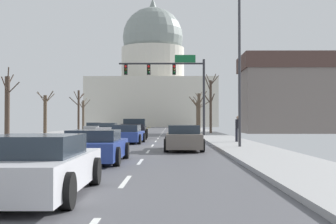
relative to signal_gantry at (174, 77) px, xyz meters
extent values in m
cube|color=#4F4F54|center=(-4.86, -15.87, -5.50)|extent=(14.00, 180.00, 0.06)
cube|color=yellow|center=(-4.98, -15.87, -5.47)|extent=(0.10, 176.40, 0.00)
cube|color=yellow|center=(-4.74, -15.87, -5.47)|extent=(0.10, 176.40, 0.00)
cube|color=silver|center=(-1.36, -29.57, -5.47)|extent=(0.12, 2.20, 0.00)
cube|color=silver|center=(-1.36, -24.37, -5.47)|extent=(0.12, 2.20, 0.00)
cube|color=silver|center=(-1.36, -19.17, -5.47)|extent=(0.12, 2.20, 0.00)
cube|color=silver|center=(-1.36, -13.97, -5.47)|extent=(0.12, 2.20, 0.00)
cube|color=silver|center=(-1.36, -8.77, -5.47)|extent=(0.12, 2.20, 0.00)
cube|color=silver|center=(-1.36, -3.57, -5.47)|extent=(0.12, 2.20, 0.00)
cube|color=silver|center=(-1.36, 1.63, -5.47)|extent=(0.12, 2.20, 0.00)
cube|color=silver|center=(-1.36, 6.83, -5.47)|extent=(0.12, 2.20, 0.00)
cube|color=silver|center=(-1.36, 12.03, -5.47)|extent=(0.12, 2.20, 0.00)
cube|color=silver|center=(-1.36, 17.23, -5.47)|extent=(0.12, 2.20, 0.00)
cube|color=silver|center=(-1.36, 22.43, -5.47)|extent=(0.12, 2.20, 0.00)
cube|color=silver|center=(-1.36, 27.63, -5.47)|extent=(0.12, 2.20, 0.00)
cube|color=silver|center=(-1.36, 32.83, -5.47)|extent=(0.12, 2.20, 0.00)
cube|color=silver|center=(-1.36, 38.03, -5.47)|extent=(0.12, 2.20, 0.00)
cube|color=silver|center=(-1.36, 43.23, -5.47)|extent=(0.12, 2.20, 0.00)
cube|color=silver|center=(-1.36, 48.43, -5.47)|extent=(0.12, 2.20, 0.00)
cube|color=silver|center=(-8.36, -19.17, -5.47)|extent=(0.12, 2.20, 0.00)
cube|color=silver|center=(-8.36, -13.97, -5.47)|extent=(0.12, 2.20, 0.00)
cube|color=silver|center=(-8.36, -8.77, -5.47)|extent=(0.12, 2.20, 0.00)
cube|color=silver|center=(-8.36, -3.57, -5.47)|extent=(0.12, 2.20, 0.00)
cube|color=silver|center=(-8.36, 1.63, -5.47)|extent=(0.12, 2.20, 0.00)
cube|color=silver|center=(-8.36, 6.83, -5.47)|extent=(0.12, 2.20, 0.00)
cube|color=silver|center=(-8.36, 12.03, -5.47)|extent=(0.12, 2.20, 0.00)
cube|color=silver|center=(-8.36, 17.23, -5.47)|extent=(0.12, 2.20, 0.00)
cube|color=silver|center=(-8.36, 22.43, -5.47)|extent=(0.12, 2.20, 0.00)
cube|color=silver|center=(-8.36, 27.63, -5.47)|extent=(0.12, 2.20, 0.00)
cube|color=silver|center=(-8.36, 32.83, -5.47)|extent=(0.12, 2.20, 0.00)
cube|color=silver|center=(-8.36, 38.03, -5.47)|extent=(0.12, 2.20, 0.00)
cube|color=silver|center=(-8.36, 43.23, -5.47)|extent=(0.12, 2.20, 0.00)
cube|color=silver|center=(-8.36, 48.43, -5.47)|extent=(0.12, 2.20, 0.00)
cube|color=#9A9A9A|center=(3.64, -15.87, -5.40)|extent=(3.00, 180.00, 0.14)
cylinder|color=#28282D|center=(2.74, 0.01, -1.84)|extent=(0.22, 0.22, 6.98)
cylinder|color=#28282D|center=(-1.16, 0.01, 1.25)|extent=(7.80, 0.16, 0.16)
cube|color=black|center=(0.01, 0.01, 0.69)|extent=(0.32, 0.28, 0.92)
sphere|color=red|center=(0.01, -0.15, 0.97)|extent=(0.22, 0.22, 0.22)
sphere|color=#332B05|center=(0.01, -0.15, 0.69)|extent=(0.22, 0.22, 0.22)
sphere|color=black|center=(0.01, -0.15, 0.41)|extent=(0.22, 0.22, 0.22)
cube|color=black|center=(-2.33, 0.01, 0.69)|extent=(0.32, 0.28, 0.92)
sphere|color=red|center=(-2.33, -0.15, 0.97)|extent=(0.22, 0.22, 0.22)
sphere|color=#332B05|center=(-2.33, -0.15, 0.69)|extent=(0.22, 0.22, 0.22)
sphere|color=black|center=(-2.33, -0.15, 0.41)|extent=(0.22, 0.22, 0.22)
cube|color=black|center=(-4.44, 0.01, 0.69)|extent=(0.32, 0.28, 0.92)
sphere|color=red|center=(-4.44, -0.15, 0.97)|extent=(0.22, 0.22, 0.22)
sphere|color=#332B05|center=(-4.44, -0.15, 0.69)|extent=(0.22, 0.22, 0.22)
sphere|color=black|center=(-4.44, -0.15, 0.41)|extent=(0.22, 0.22, 0.22)
cube|color=#146033|center=(1.02, 0.03, 1.70)|extent=(1.90, 0.06, 0.70)
cylinder|color=#333338|center=(3.34, -17.37, -0.86)|extent=(0.14, 0.14, 8.95)
cube|color=beige|center=(-4.86, 67.83, 0.19)|extent=(30.04, 21.46, 11.32)
cylinder|color=beige|center=(-4.86, 67.83, 9.83)|extent=(15.35, 15.35, 7.95)
sphere|color=gray|center=(-4.86, 67.83, 16.39)|extent=(14.79, 14.79, 14.79)
cone|color=gray|center=(-4.86, 67.83, 24.99)|extent=(1.80, 1.80, 2.40)
cube|color=black|center=(-3.31, -4.28, -4.86)|extent=(2.09, 5.56, 0.79)
cube|color=#1E2833|center=(-3.33, -3.51, -4.15)|extent=(1.82, 1.93, 0.62)
cube|color=black|center=(-3.22, -6.97, -4.35)|extent=(1.76, 0.16, 0.22)
cylinder|color=black|center=(-4.32, -2.66, -5.07)|extent=(0.31, 0.81, 0.80)
cylinder|color=black|center=(-2.41, -2.60, -5.07)|extent=(0.31, 0.81, 0.80)
cylinder|color=black|center=(-4.21, -5.96, -5.07)|extent=(0.31, 0.81, 0.80)
cylinder|color=black|center=(-2.30, -5.90, -5.07)|extent=(0.31, 0.81, 0.80)
cube|color=navy|center=(-3.15, -11.33, -5.01)|extent=(2.02, 4.37, 0.61)
cube|color=#232D38|center=(-3.16, -11.69, -4.48)|extent=(1.71, 2.10, 0.45)
cylinder|color=black|center=(-4.03, -9.96, -5.15)|extent=(0.24, 0.65, 0.64)
cylinder|color=black|center=(-2.17, -10.03, -5.15)|extent=(0.24, 0.65, 0.64)
cylinder|color=black|center=(-4.13, -12.63, -5.15)|extent=(0.24, 0.65, 0.64)
cylinder|color=black|center=(-2.27, -12.70, -5.15)|extent=(0.24, 0.65, 0.64)
cube|color=#6B6056|center=(0.38, -18.15, -4.97)|extent=(1.73, 4.62, 0.69)
cube|color=#232D38|center=(0.38, -18.59, -4.41)|extent=(1.51, 2.00, 0.42)
cylinder|color=black|center=(-0.47, -16.72, -5.15)|extent=(0.22, 0.64, 0.64)
cylinder|color=black|center=(1.24, -16.73, -5.15)|extent=(0.22, 0.64, 0.64)
cylinder|color=black|center=(-0.48, -19.58, -5.15)|extent=(0.22, 0.64, 0.64)
cylinder|color=black|center=(1.23, -19.59, -5.15)|extent=(0.22, 0.64, 0.64)
cube|color=navy|center=(-2.97, -24.51, -5.01)|extent=(1.88, 4.67, 0.61)
cube|color=#232D38|center=(-2.97, -24.84, -4.50)|extent=(1.65, 2.07, 0.40)
cylinder|color=black|center=(-3.90, -23.06, -5.15)|extent=(0.22, 0.64, 0.64)
cylinder|color=black|center=(-2.03, -23.07, -5.15)|extent=(0.22, 0.64, 0.64)
cylinder|color=black|center=(-3.90, -25.96, -5.15)|extent=(0.22, 0.64, 0.64)
cylinder|color=black|center=(-2.03, -25.96, -5.15)|extent=(0.22, 0.64, 0.64)
cube|color=silver|center=(-2.94, -31.61, -4.99)|extent=(1.91, 4.66, 0.64)
cube|color=#232D38|center=(-2.94, -31.76, -4.46)|extent=(1.66, 2.23, 0.42)
cylinder|color=black|center=(-3.88, -30.18, -5.15)|extent=(0.23, 0.64, 0.64)
cylinder|color=black|center=(-2.02, -30.17, -5.15)|extent=(0.23, 0.64, 0.64)
cylinder|color=black|center=(-1.99, -33.05, -5.15)|extent=(0.23, 0.64, 0.64)
cube|color=silver|center=(-6.73, 4.54, -4.99)|extent=(1.79, 4.52, 0.64)
cube|color=#232D38|center=(-6.73, 4.72, -4.45)|extent=(1.57, 1.93, 0.44)
cylinder|color=black|center=(-5.83, 3.14, -5.15)|extent=(0.22, 0.64, 0.64)
cylinder|color=black|center=(-7.62, 3.14, -5.15)|extent=(0.22, 0.64, 0.64)
cylinder|color=black|center=(-5.83, 5.94, -5.15)|extent=(0.22, 0.64, 0.64)
cylinder|color=black|center=(-7.62, 5.94, -5.15)|extent=(0.22, 0.64, 0.64)
cube|color=#9EA3A8|center=(-10.22, 15.63, -4.99)|extent=(1.91, 4.28, 0.64)
cube|color=#232D38|center=(-10.23, 16.02, -4.46)|extent=(1.62, 1.86, 0.42)
cylinder|color=black|center=(-9.29, 14.35, -5.15)|extent=(0.24, 0.65, 0.64)
cylinder|color=black|center=(-11.07, 14.29, -5.15)|extent=(0.24, 0.65, 0.64)
cylinder|color=black|center=(-9.37, 16.97, -5.15)|extent=(0.24, 0.65, 0.64)
cylinder|color=black|center=(-11.15, 16.92, -5.15)|extent=(0.24, 0.65, 0.64)
cube|color=#6B6056|center=(-6.52, 27.10, -4.99)|extent=(1.86, 4.69, 0.65)
cube|color=#232D38|center=(-6.53, 27.44, -4.45)|extent=(1.60, 2.33, 0.42)
cylinder|color=black|center=(-5.60, 25.67, -5.15)|extent=(0.23, 0.64, 0.64)
cylinder|color=black|center=(-7.38, 25.64, -5.15)|extent=(0.23, 0.64, 0.64)
cylinder|color=black|center=(-5.66, 28.56, -5.15)|extent=(0.23, 0.64, 0.64)
cylinder|color=black|center=(-7.43, 28.53, -5.15)|extent=(0.23, 0.64, 0.64)
cube|color=slate|center=(13.72, 12.30, -1.76)|extent=(10.89, 7.34, 7.42)
cube|color=#47332D|center=(13.72, 12.30, 2.87)|extent=(11.33, 7.63, 1.84)
cylinder|color=brown|center=(4.12, 35.04, -3.07)|extent=(0.31, 0.31, 4.52)
cylinder|color=brown|center=(3.97, 34.71, -1.55)|extent=(0.43, 0.80, 1.15)
cylinder|color=brown|center=(4.52, 35.51, -1.18)|extent=(0.89, 1.01, 1.10)
cylinder|color=brown|center=(4.05, 34.27, -1.82)|extent=(0.26, 1.61, 0.88)
cylinder|color=brown|center=(4.10, 34.71, -1.79)|extent=(0.12, 0.72, 1.17)
cylinder|color=#423328|center=(-12.77, -6.92, -2.97)|extent=(0.38, 0.38, 4.73)
cylinder|color=#423328|center=(-12.57, -7.35, -0.79)|extent=(0.53, 0.97, 1.60)
cylinder|color=#423328|center=(-12.30, -6.96, -1.51)|extent=(1.01, 0.16, 0.98)
cylinder|color=#423328|center=(-12.57, -7.35, -1.91)|extent=(0.48, 0.91, 0.63)
cylinder|color=#423328|center=(-12.66, -6.59, -0.91)|extent=(0.32, 0.74, 1.05)
cylinder|color=#423328|center=(-12.71, -7.67, -1.30)|extent=(0.22, 1.54, 1.07)
cylinder|color=#4C3D2D|center=(3.44, 21.82, -3.28)|extent=(0.33, 0.33, 4.10)
cylinder|color=#4C3D2D|center=(3.10, 21.85, -1.49)|extent=(0.78, 0.16, 1.07)
cylinder|color=#4C3D2D|center=(3.11, 21.56, -1.76)|extent=(0.79, 0.65, 0.94)
cylinder|color=#4C3D2D|center=(2.99, 21.67, -1.60)|extent=(1.03, 0.44, 1.23)
cylinder|color=#4C3D2D|center=(3.70, 21.13, -2.10)|extent=(0.60, 1.45, 0.77)
cylinder|color=#4C3D2D|center=(3.36, 21.46, -1.59)|extent=(0.24, 0.79, 0.76)
cylinder|color=brown|center=(-13.64, 26.38, -3.15)|extent=(0.36, 0.36, 4.37)
cylinder|color=brown|center=(-13.55, 27.25, -0.97)|extent=(0.29, 1.79, 0.96)
cylinder|color=brown|center=(-14.01, 26.24, -1.68)|extent=(0.86, 0.43, 1.31)
cylinder|color=brown|center=(-13.04, 25.88, -1.45)|extent=(1.32, 1.11, 1.23)
cylinder|color=brown|center=(-13.35, 26.61, -1.59)|extent=(0.69, 0.56, 0.78)
cylinder|color=brown|center=(-13.71, 25.96, -1.71)|extent=(0.22, 0.92, 1.11)
cylinder|color=brown|center=(-14.08, 26.69, -1.64)|extent=(0.97, 0.72, 1.15)
cylinder|color=#423328|center=(3.98, 7.11, -2.49)|extent=(0.27, 0.27, 5.69)
cylinder|color=#423328|center=(3.54, 6.68, -1.60)|extent=(1.02, 1.00, 1.23)
cylinder|color=#423328|center=(3.80, 7.66, 0.48)|extent=(0.46, 1.19, 1.30)
cylinder|color=#423328|center=(4.43, 7.31, 0.35)|extent=(0.99, 0.49, 1.16)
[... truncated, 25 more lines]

